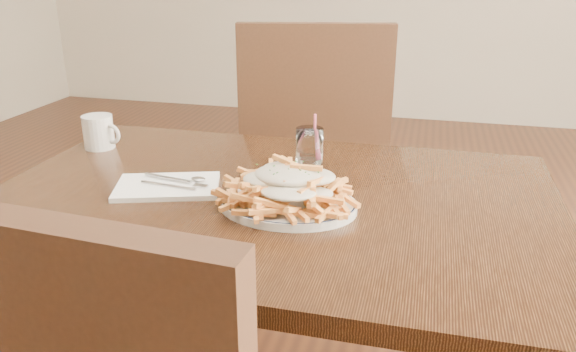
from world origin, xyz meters
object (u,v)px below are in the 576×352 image
(water_glass, at_px, (309,152))
(coffee_mug, at_px, (99,132))
(chair_far, at_px, (314,153))
(table, at_px, (271,227))
(fries_plate, at_px, (288,204))
(loaded_fries, at_px, (288,181))

(water_glass, distance_m, coffee_mug, 0.57)
(chair_far, bearing_deg, coffee_mug, -129.88)
(table, distance_m, water_glass, 0.21)
(table, bearing_deg, coffee_mug, 159.92)
(chair_far, xyz_separation_m, water_glass, (0.11, -0.58, 0.21))
(table, xyz_separation_m, fries_plate, (0.05, -0.06, 0.09))
(loaded_fries, distance_m, coffee_mug, 0.63)
(table, xyz_separation_m, chair_far, (-0.06, 0.75, -0.08))
(table, height_order, coffee_mug, coffee_mug)
(chair_far, bearing_deg, water_glass, -79.55)
(water_glass, bearing_deg, loaded_fries, -88.67)
(fries_plate, bearing_deg, chair_far, 97.96)
(chair_far, xyz_separation_m, loaded_fries, (0.11, -0.81, 0.22))
(chair_far, distance_m, water_glass, 0.63)
(loaded_fries, relative_size, coffee_mug, 2.70)
(water_glass, height_order, coffee_mug, water_glass)
(fries_plate, distance_m, water_glass, 0.23)
(table, xyz_separation_m, coffee_mug, (-0.52, 0.19, 0.12))
(table, xyz_separation_m, loaded_fries, (0.05, -0.06, 0.14))
(fries_plate, relative_size, coffee_mug, 2.76)
(fries_plate, height_order, loaded_fries, loaded_fries)
(table, bearing_deg, chair_far, 94.53)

